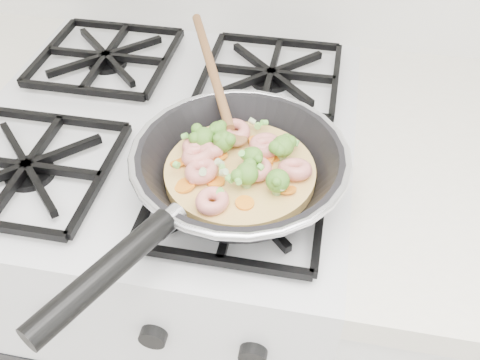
# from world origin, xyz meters

# --- Properties ---
(stove) EXTENTS (0.60, 0.60, 0.92)m
(stove) POSITION_xyz_m (0.00, 1.70, 0.46)
(stove) COLOR silver
(stove) RESTS_ON ground
(skillet) EXTENTS (0.30, 0.60, 0.09)m
(skillet) POSITION_xyz_m (0.15, 1.56, 0.96)
(skillet) COLOR black
(skillet) RESTS_ON stove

